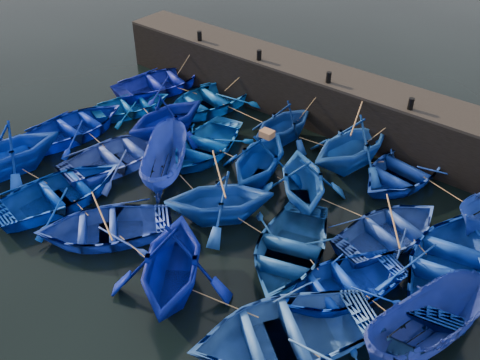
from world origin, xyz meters
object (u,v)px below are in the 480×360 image
Objects in this scene: boat_8 at (205,145)px; wooden_crate at (267,134)px; boat_13 at (75,126)px; boat_0 at (162,82)px; boat_20 at (7,149)px.

wooden_crate reaches higher than boat_8.
boat_8 is 3.94m from wooden_crate.
boat_13 is (-5.86, -2.69, 0.03)m from boat_8.
boat_13 is at bearing -167.21° from boat_8.
boat_20 is at bearing 110.33° from boat_0.
boat_0 reaches higher than boat_8.
boat_13 reaches higher than boat_8.
boat_13 is 1.13× the size of boat_20.
boat_8 is 1.06× the size of boat_20.
boat_20 is at bearing 101.14° from boat_13.
wooden_crate is (9.52, -3.21, 1.84)m from boat_0.
boat_20 reaches higher than boat_8.
wooden_crate reaches higher than boat_13.
boat_20 is (-5.50, -6.34, 0.69)m from boat_8.
boat_8 is at bearing 169.07° from boat_0.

